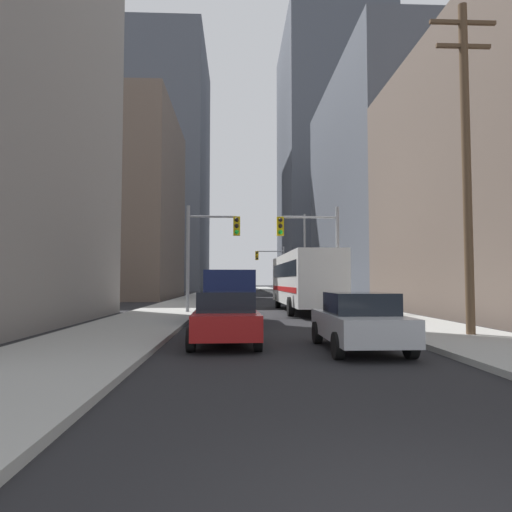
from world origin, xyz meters
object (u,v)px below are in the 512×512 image
Objects in this scene: sedan_red at (226,318)px; traffic_signal_near_right at (311,242)px; sedan_silver at (359,321)px; traffic_signal_far_right at (271,263)px; traffic_signal_near_left at (210,242)px; sedan_black at (233,294)px; city_bus at (304,279)px; cargo_van_navy at (229,293)px.

sedan_red is 13.06m from traffic_signal_near_right.
traffic_signal_far_right is (0.94, 41.90, 3.26)m from sedan_silver.
traffic_signal_near_left is at bearing 95.53° from sedan_red.
sedan_red and sedan_black have the same top height.
sedan_silver is at bearing -94.13° from traffic_signal_near_right.
traffic_signal_near_right reaches higher than city_bus.
city_bus is 27.12m from traffic_signal_far_right.
traffic_signal_far_right is (4.48, 40.63, 3.26)m from sedan_red.
traffic_signal_far_right is at bearing 90.00° from traffic_signal_near_right.
sedan_black is 12.23m from traffic_signal_near_right.
cargo_van_navy is at bearing -77.82° from traffic_signal_near_left.
traffic_signal_near_left is (-1.10, 5.12, 2.71)m from cargo_van_navy.
traffic_signal_near_left is 5.62m from traffic_signal_near_right.
traffic_signal_far_right is at bearing 88.71° from sedan_silver.
city_bus is 14.93m from sedan_silver.
traffic_signal_near_right and traffic_signal_far_right have the same top height.
sedan_silver is at bearing -19.73° from sedan_red.
sedan_silver is at bearing -91.29° from traffic_signal_far_right.
traffic_signal_near_right is at bearing 69.26° from sedan_red.
traffic_signal_far_right is (4.52, 33.92, 2.74)m from cargo_van_navy.
cargo_van_navy is 1.26× the size of sedan_silver.
traffic_signal_near_right is (4.48, 11.83, 3.26)m from sedan_red.
traffic_signal_near_left reaches higher than cargo_van_navy.
city_bus is at bearing 57.80° from cargo_van_navy.
city_bus is 2.75× the size of sedan_silver.
traffic_signal_near_right is (0.18, -1.77, 2.10)m from city_bus.
traffic_signal_near_right reaches higher than sedan_black.
city_bus is 1.92× the size of traffic_signal_near_right.
sedan_red is 22.76m from sedan_black.
traffic_signal_near_left is (-4.68, 13.09, 3.23)m from sedan_silver.
traffic_signal_far_right reaches higher than sedan_red.
sedan_black is at bearing 98.20° from sedan_silver.
city_bus is 2.72× the size of sedan_red.
traffic_signal_near_left and traffic_signal_near_right have the same top height.
city_bus is 14.31m from sedan_red.
traffic_signal_near_right is at bearing -68.04° from sedan_black.
sedan_red is 1.00× the size of sedan_black.
traffic_signal_near_left is at bearing -101.04° from traffic_signal_far_right.
sedan_black is (0.07, 22.76, 0.00)m from sedan_red.
sedan_silver is 0.99× the size of sedan_red.
sedan_silver is at bearing -65.86° from cargo_van_navy.
sedan_red is at bearing -96.29° from traffic_signal_far_right.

